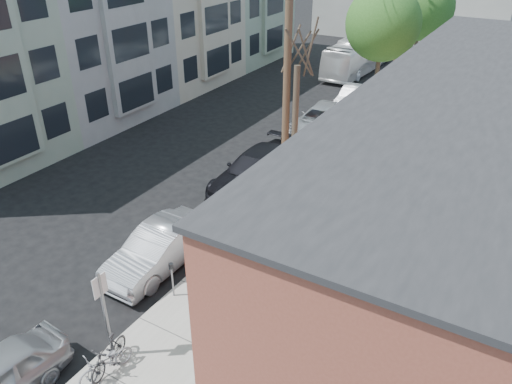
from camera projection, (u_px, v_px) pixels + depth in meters
The scene contains 25 objects.
ground at pixel (136, 265), 17.28m from camera, with size 120.00×120.00×0.00m, color black.
sidewalk at pixel (363, 169), 23.64m from camera, with size 4.50×58.00×0.15m, color #AAA79D.
cafe_building at pixel (453, 185), 15.45m from camera, with size 6.60×20.20×6.61m.
apartment_row at pixel (138, 27), 30.87m from camera, with size 6.30×32.00×9.00m.
sign_post at pixel (104, 308), 12.76m from camera, with size 0.07×0.45×2.80m.
parking_meter_near at pixel (172, 274), 15.28m from camera, with size 0.14×0.14×1.24m.
parking_meter_far at pixel (319, 148), 23.52m from camera, with size 0.14×0.14×1.24m.
utility_pole_near at pixel (286, 77), 18.34m from camera, with size 3.57×0.28×10.00m.
utility_pole_far at pixel (402, 17), 29.41m from camera, with size 1.80×0.28×10.00m.
tree_bare at pixel (294, 138), 19.40m from camera, with size 0.24×0.24×5.72m.
tree_leafy_mid at pixel (383, 24), 25.52m from camera, with size 3.85×3.85×7.52m.
tree_leafy_far at pixel (422, 8), 31.62m from camera, with size 4.07×4.07×7.34m.
patio_chair_a at pixel (258, 349), 13.18m from camera, with size 0.50×0.50×0.88m, color #134516, non-canonical shape.
patio_chair_b at pixel (254, 366), 12.68m from camera, with size 0.50×0.50×0.88m, color #134516, non-canonical shape.
patron_grey at pixel (222, 343), 12.77m from camera, with size 0.65×0.43×1.79m, color gray.
patron_green at pixel (214, 359), 12.32m from camera, with size 0.84×0.66×1.74m, color #306A2A.
cyclist at pixel (277, 248), 16.51m from camera, with size 1.06×0.61×1.64m, color maroon.
cyclist_bike at pixel (277, 256), 16.66m from camera, with size 0.68×1.95×1.02m, color black.
parked_bike_a at pixel (108, 354), 12.97m from camera, with size 0.44×1.56×0.94m, color black.
parked_bike_b at pixel (106, 363), 12.79m from camera, with size 0.55×1.57×0.82m, color gray.
car_1 at pixel (160, 248), 16.89m from camera, with size 1.58×4.53×1.49m, color #B1B2BA.
car_2 at pixel (257, 171), 21.76m from camera, with size 2.32×5.70×1.66m, color black.
car_3 at pixel (323, 122), 27.09m from camera, with size 2.58×5.59×1.55m, color #ACAEB4.
car_4 at pixel (353, 97), 31.21m from camera, with size 1.36×3.90×1.29m, color #9FA2A7.
bus at pixel (359, 54), 37.91m from camera, with size 2.19×9.36×2.61m, color white.
Camera 1 is at (10.62, -9.82, 10.64)m, focal length 35.00 mm.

